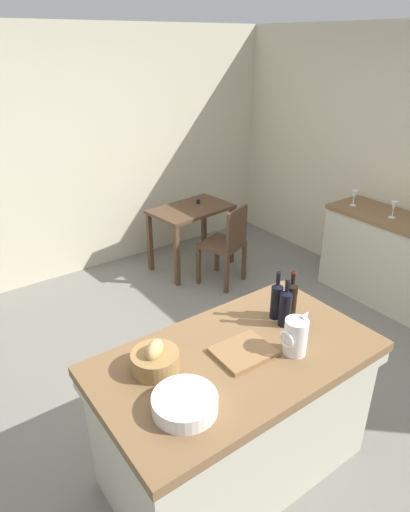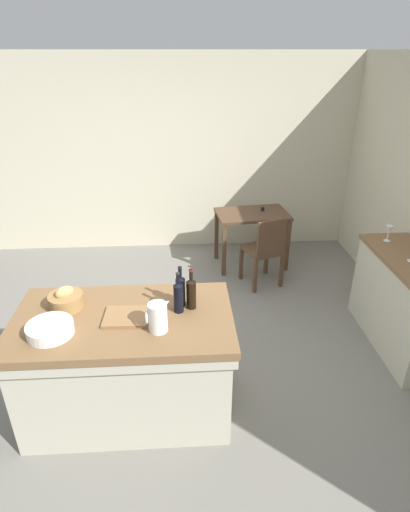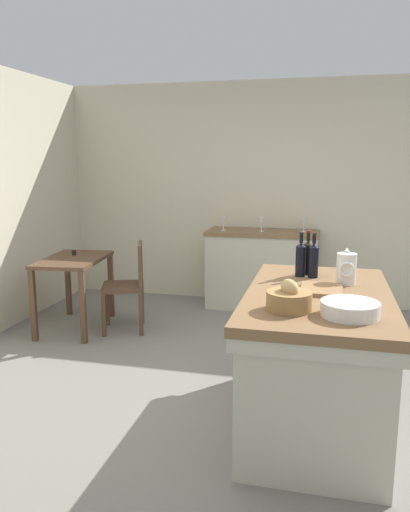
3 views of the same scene
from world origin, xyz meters
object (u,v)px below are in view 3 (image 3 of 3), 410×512
wooden_chair (129,283)px  writing_desk (74,269)px  wine_bottle_green (313,260)px  side_cabinet (262,269)px  wine_glass_middle (223,221)px  island_table (316,353)px  cutting_board (321,289)px  wine_glass_left (261,222)px  wash_bowl (350,309)px  wine_glass_far_left (304,223)px  pitcher (346,268)px  bread_basket (289,299)px  wine_bottle_dark (308,257)px  wine_bottle_amber (301,259)px

wooden_chair → writing_desk: bearing=96.9°
wine_bottle_green → writing_desk: bearing=68.3°
side_cabinet → wooden_chair: bearing=132.7°
side_cabinet → wine_glass_middle: size_ratio=8.05×
island_table → side_cabinet: 2.61m
cutting_board → wine_glass_left: 2.55m
island_table → wash_bowl: (-0.46, -0.17, 0.45)m
cutting_board → wash_bowl: bearing=-162.6°
wash_bowl → wine_glass_left: 3.06m
wash_bowl → cutting_board: size_ratio=0.99×
side_cabinet → wine_bottle_green: size_ratio=4.05×
wine_glass_far_left → wine_glass_left: size_ratio=0.95×
wooden_chair → wine_glass_middle: (1.05, -0.75, 0.53)m
wash_bowl → side_cabinet: bearing=15.7°
wash_bowl → wooden_chair: bearing=47.3°
cutting_board → wine_glass_middle: 2.69m
wine_glass_far_left → wine_glass_middle: 0.91m
cutting_board → side_cabinet: bearing=15.4°
side_cabinet → pitcher: bearing=-159.6°
island_table → bread_basket: bread_basket is taller
wooden_chair → bread_basket: (-1.85, -1.71, 0.46)m
island_table → pitcher: 0.60m
side_cabinet → wine_glass_middle: wine_glass_middle is taller
wine_bottle_dark → bread_basket: bearing=176.1°
island_table → wine_glass_middle: size_ratio=9.90×
side_cabinet → wine_bottle_amber: bearing=-165.8°
island_table → wooden_chair: wooden_chair is taller
pitcher → cutting_board: bearing=146.6°
bread_basket → wine_bottle_amber: bearing=-1.2°
writing_desk → pitcher: size_ratio=3.80×
pitcher → wine_glass_middle: pitcher is taller
writing_desk → wine_bottle_green: 2.59m
bread_basket → wine_bottle_green: (0.83, -0.11, 0.07)m
writing_desk → wash_bowl: 3.18m
side_cabinet → wine_glass_left: bearing=167.0°
wooden_chair → wash_bowl: (-1.88, -2.03, 0.44)m
wooden_chair → bread_basket: bearing=-137.2°
wash_bowl → cutting_board: (0.49, 0.15, -0.03)m
writing_desk → bread_basket: bread_basket is taller
wine_glass_left → pitcher: bearing=-159.0°
wash_bowl → wine_bottle_dark: wine_bottle_dark is taller
wine_glass_left → cutting_board: bearing=-164.2°
writing_desk → wine_glass_far_left: bearing=-61.2°
writing_desk → wine_glass_middle: (1.11, -1.31, 0.40)m
side_cabinet → wine_bottle_dark: size_ratio=4.03×
wash_bowl → wine_glass_left: (2.94, 0.85, 0.09)m
writing_desk → wine_glass_middle: bearing=-49.7°
island_table → pitcher: pitcher is taller
wine_bottle_green → bread_basket: bearing=172.7°
wine_glass_far_left → wash_bowl: bearing=-172.8°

